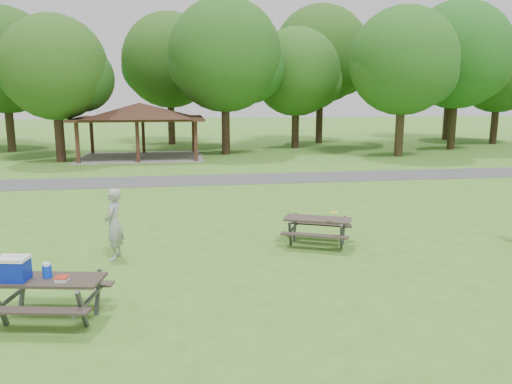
% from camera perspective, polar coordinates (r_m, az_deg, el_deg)
% --- Properties ---
extents(ground, '(160.00, 160.00, 0.00)m').
position_cam_1_polar(ground, '(12.22, -1.81, -9.77)').
color(ground, '#407521').
rests_on(ground, ground).
extents(asphalt_path, '(120.00, 3.20, 0.02)m').
position_cam_1_polar(asphalt_path, '(25.74, -5.59, 1.39)').
color(asphalt_path, '#424244').
rests_on(asphalt_path, ground).
extents(pavilion, '(8.60, 7.01, 3.76)m').
position_cam_1_polar(pavilion, '(35.45, -13.17, 8.80)').
color(pavilion, '#381F14').
rests_on(pavilion, ground).
extents(tree_row_c, '(8.19, 7.80, 10.67)m').
position_cam_1_polar(tree_row_c, '(42.32, -26.70, 12.98)').
color(tree_row_c, '#312115').
rests_on(tree_row_c, ground).
extents(tree_row_d, '(6.93, 6.60, 9.27)m').
position_cam_1_polar(tree_row_d, '(34.72, -21.87, 12.73)').
color(tree_row_d, black).
rests_on(tree_row_d, ground).
extents(tree_row_e, '(8.40, 8.00, 11.02)m').
position_cam_1_polar(tree_row_e, '(36.60, -3.42, 14.96)').
color(tree_row_e, black).
rests_on(tree_row_e, ground).
extents(tree_row_f, '(7.35, 7.00, 9.55)m').
position_cam_1_polar(tree_row_f, '(40.99, 4.72, 13.22)').
color(tree_row_f, black).
rests_on(tree_row_f, ground).
extents(tree_row_g, '(7.77, 7.40, 10.25)m').
position_cam_1_polar(tree_row_g, '(36.81, 16.58, 13.80)').
color(tree_row_g, '#322416').
rests_on(tree_row_g, ground).
extents(tree_row_h, '(8.61, 8.20, 11.37)m').
position_cam_1_polar(tree_row_h, '(42.73, 22.12, 13.97)').
color(tree_row_h, black).
rests_on(tree_row_h, ground).
extents(tree_row_i, '(7.14, 6.80, 9.52)m').
position_cam_1_polar(tree_row_i, '(48.83, 26.07, 11.90)').
color(tree_row_i, black).
rests_on(tree_row_i, ground).
extents(tree_deep_b, '(8.40, 8.00, 11.13)m').
position_cam_1_polar(tree_deep_b, '(44.43, -9.73, 14.30)').
color(tree_deep_b, '#301D15').
rests_on(tree_deep_b, ground).
extents(tree_deep_c, '(8.82, 8.40, 11.90)m').
position_cam_1_polar(tree_deep_c, '(45.22, 7.54, 15.01)').
color(tree_deep_c, black).
rests_on(tree_deep_c, ground).
extents(tree_deep_d, '(8.40, 8.00, 11.27)m').
position_cam_1_polar(tree_deep_d, '(51.64, 21.42, 13.40)').
color(tree_deep_d, black).
rests_on(tree_deep_d, ground).
extents(picnic_table_near, '(2.30, 1.98, 1.41)m').
position_cam_1_polar(picnic_table_near, '(10.65, -23.60, -9.33)').
color(picnic_table_near, '#2C2520').
rests_on(picnic_table_near, ground).
extents(picnic_table_middle, '(2.36, 2.16, 0.83)m').
position_cam_1_polar(picnic_table_middle, '(14.70, 7.04, -3.72)').
color(picnic_table_middle, '#322A24').
rests_on(picnic_table_middle, ground).
extents(frisbee_in_flight, '(0.26, 0.26, 0.02)m').
position_cam_1_polar(frisbee_in_flight, '(14.09, 8.92, -2.33)').
color(frisbee_in_flight, yellow).
rests_on(frisbee_in_flight, ground).
extents(frisbee_thrower, '(0.57, 0.77, 1.92)m').
position_cam_1_polar(frisbee_thrower, '(13.82, -15.95, -3.53)').
color(frisbee_thrower, '#9D9D9F').
rests_on(frisbee_thrower, ground).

